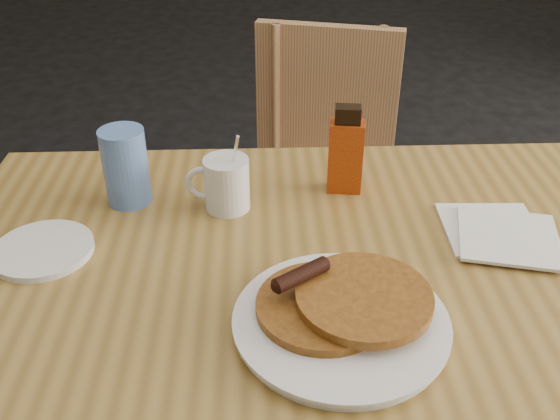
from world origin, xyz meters
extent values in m
cube|color=olive|center=(0.01, -0.02, 0.73)|extent=(1.32, 0.95, 0.04)
cube|color=tan|center=(0.01, -0.02, 0.71)|extent=(1.36, 0.99, 0.02)
cylinder|color=tan|center=(0.55, 0.32, 0.35)|extent=(0.04, 0.04, 0.71)
cube|color=tan|center=(0.03, 0.66, 0.43)|extent=(0.46, 0.46, 0.04)
cube|color=tan|center=(0.03, 0.84, 0.67)|extent=(0.40, 0.11, 0.44)
cylinder|color=tan|center=(-0.13, 0.50, 0.21)|extent=(0.04, 0.04, 0.41)
cylinder|color=tan|center=(0.19, 0.82, 0.21)|extent=(0.04, 0.04, 0.41)
cylinder|color=silver|center=(0.05, -0.16, 0.76)|extent=(0.29, 0.29, 0.02)
cylinder|color=silver|center=(0.05, -0.16, 0.77)|extent=(0.30, 0.30, 0.01)
cylinder|color=brown|center=(0.02, -0.15, 0.78)|extent=(0.19, 0.19, 0.01)
cylinder|color=brown|center=(0.08, -0.14, 0.79)|extent=(0.19, 0.19, 0.01)
cylinder|color=black|center=(-0.01, -0.12, 0.81)|extent=(0.08, 0.08, 0.02)
cylinder|color=silver|center=(-0.15, 0.14, 0.80)|extent=(0.08, 0.08, 0.10)
torus|color=silver|center=(-0.20, 0.14, 0.80)|extent=(0.07, 0.01, 0.07)
cylinder|color=black|center=(-0.15, 0.14, 0.84)|extent=(0.07, 0.07, 0.01)
cylinder|color=silver|center=(-0.14, 0.14, 0.83)|extent=(0.04, 0.04, 0.14)
cube|color=maroon|center=(0.06, 0.22, 0.82)|extent=(0.07, 0.04, 0.14)
cube|color=black|center=(0.06, 0.22, 0.90)|extent=(0.05, 0.03, 0.03)
cube|color=white|center=(0.31, 0.10, 0.75)|extent=(0.17, 0.17, 0.01)
cube|color=white|center=(0.33, 0.06, 0.76)|extent=(0.18, 0.18, 0.01)
cylinder|color=#5176BD|center=(-0.34, 0.16, 0.82)|extent=(0.08, 0.08, 0.14)
cylinder|color=silver|center=(-0.44, -0.02, 0.76)|extent=(0.21, 0.21, 0.01)
camera|label=1|loc=(0.00, -0.82, 1.36)|focal=40.00mm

